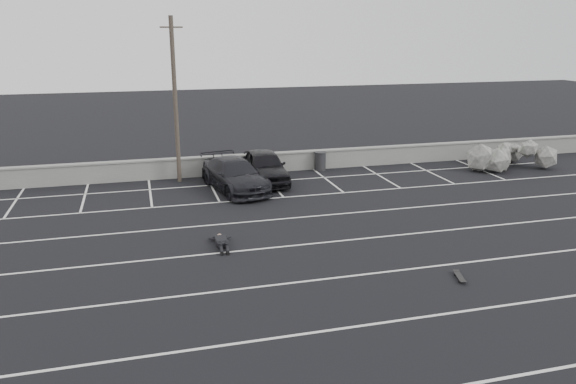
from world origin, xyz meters
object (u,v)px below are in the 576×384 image
object	(u,v)px
riprap_pile	(502,159)
person	(221,238)
car_right	(235,175)
trash_bin	(320,161)
utility_pole	(175,101)
car_left	(265,166)
skateboard	(460,277)

from	to	relation	value
riprap_pile	person	bearing A→B (deg)	-156.35
car_right	person	bearing A→B (deg)	-116.19
trash_bin	utility_pole	bearing A→B (deg)	-177.05
person	utility_pole	bearing A→B (deg)	95.82
utility_pole	person	size ratio (longest dim) A/B	3.71
car_left	skateboard	bearing A→B (deg)	-74.61
car_left	utility_pole	world-z (taller)	utility_pole
trash_bin	person	xyz separation A→B (m)	(-7.02, -9.72, -0.31)
car_left	car_right	size ratio (longest dim) A/B	0.93
utility_pole	riprap_pile	distance (m)	18.24
car_left	trash_bin	bearing A→B (deg)	25.81
riprap_pile	skateboard	xyz separation A→B (m)	(-10.25, -12.43, -0.46)
car_right	utility_pole	bearing A→B (deg)	124.87
riprap_pile	skateboard	world-z (taller)	riprap_pile
utility_pole	person	bearing A→B (deg)	-85.43
person	skateboard	size ratio (longest dim) A/B	2.85
car_left	skateboard	world-z (taller)	car_left
trash_bin	riprap_pile	xyz separation A→B (m)	(10.02, -2.26, 0.00)
utility_pole	riprap_pile	world-z (taller)	utility_pole
skateboard	car_left	bearing A→B (deg)	120.04
utility_pole	person	world-z (taller)	utility_pole
car_left	person	world-z (taller)	car_left
car_right	trash_bin	world-z (taller)	car_right
car_left	riprap_pile	size ratio (longest dim) A/B	0.87
car_right	trash_bin	bearing A→B (deg)	15.22
car_right	riprap_pile	world-z (taller)	car_right
utility_pole	trash_bin	size ratio (longest dim) A/B	7.84
trash_bin	riprap_pile	size ratio (longest dim) A/B	0.19
utility_pole	skateboard	xyz separation A→B (m)	(7.53, -14.29, -4.08)
skateboard	utility_pole	bearing A→B (deg)	133.65
person	car_right	bearing A→B (deg)	77.20
riprap_pile	car_left	bearing A→B (deg)	177.28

